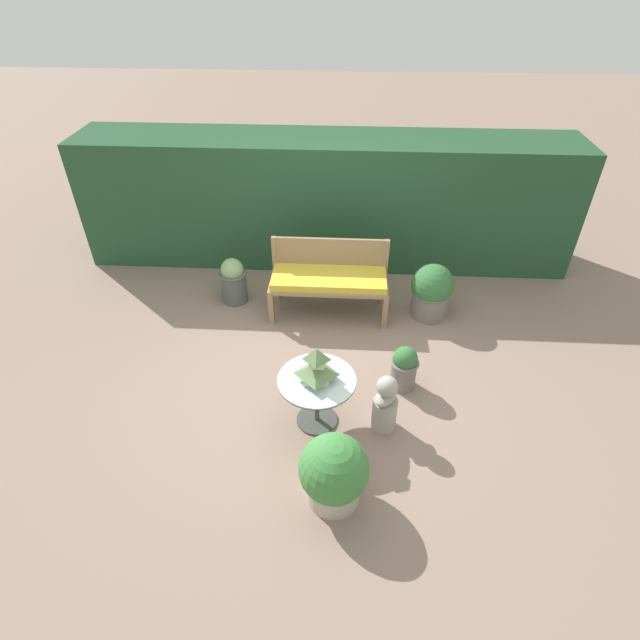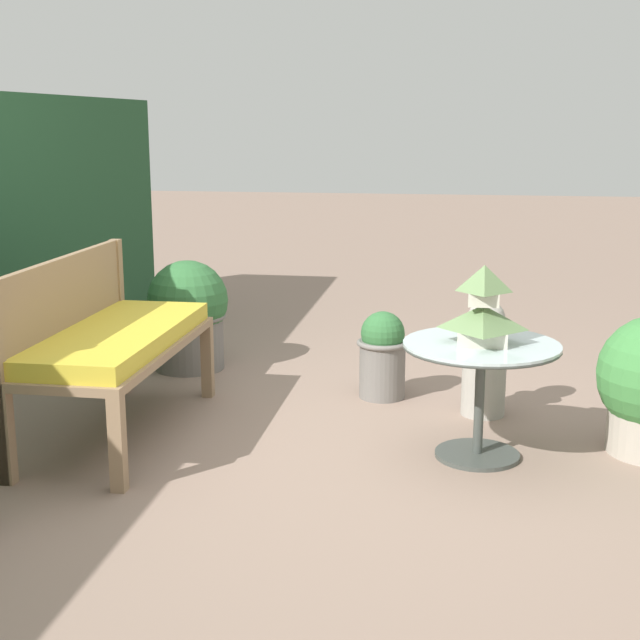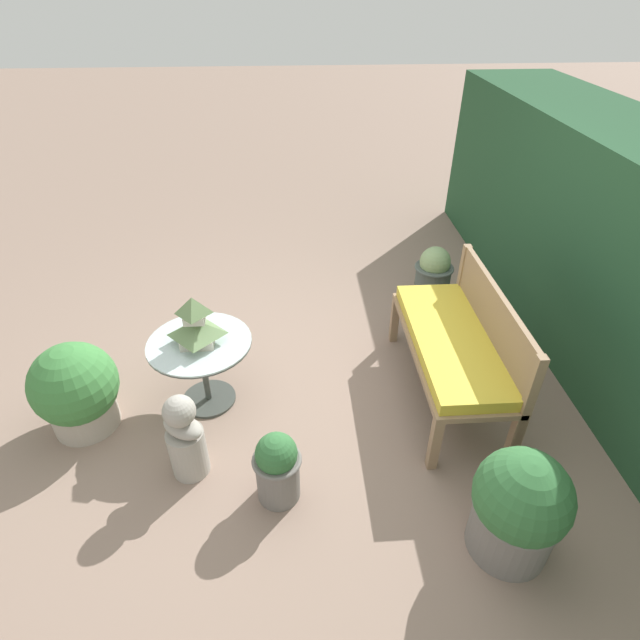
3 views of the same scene
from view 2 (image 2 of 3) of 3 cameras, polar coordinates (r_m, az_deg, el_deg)
The scene contains 8 objects.
ground at distance 4.16m, azimuth -0.21°, elevation -8.47°, with size 30.00×30.00×0.00m, color gray.
garden_bench at distance 4.37m, azimuth -12.81°, elevation -1.55°, with size 1.37×0.55×0.53m.
bench_backrest at distance 4.43m, azimuth -16.00°, elevation 0.82°, with size 1.37×0.06×0.87m.
patio_table at distance 4.04m, azimuth 10.25°, elevation -3.02°, with size 0.70×0.70×0.53m.
pagoda_birdhouse at distance 3.98m, azimuth 10.39°, elevation 0.60°, with size 0.29×0.29×0.35m.
garden_bust at distance 4.67m, azimuth 10.48°, elevation -2.62°, with size 0.28×0.31×0.61m.
potted_plant_bench_left at distance 4.90m, azimuth 4.02°, elevation -2.17°, with size 0.29×0.29×0.48m.
potted_plant_bench_right at distance 5.50m, azimuth -8.44°, elevation 0.35°, with size 0.49×0.49×0.67m.
Camera 2 is at (-3.83, -0.63, 1.50)m, focal length 50.00 mm.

